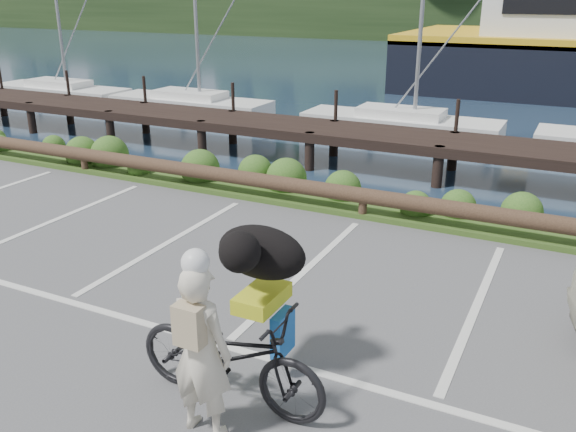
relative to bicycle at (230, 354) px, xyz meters
The scene contains 7 objects.
ground 1.53m from the bicycle, 116.69° to the left, with size 72.00×72.00×0.00m, color #505052.
harbor_backdrop 79.73m from the bicycle, 90.18° to the left, with size 170.00×160.00×30.00m.
vegetation_strip 6.62m from the bicycle, 95.53° to the left, with size 34.00×1.60×0.10m, color #3D5B21.
log_rail 5.93m from the bicycle, 96.18° to the left, with size 32.00×0.30×0.60m, color #443021, non-canonical shape.
bicycle is the anchor object (origin of this frame).
cyclist 0.61m from the bicycle, 90.20° to the right, with size 0.66×0.43×1.80m, color beige.
dog 1.12m from the bicycle, 89.80° to the left, with size 1.03×0.51×0.60m, color black.
Camera 1 is at (3.56, -5.83, 4.10)m, focal length 38.00 mm.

